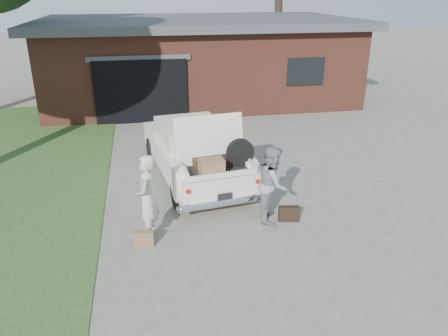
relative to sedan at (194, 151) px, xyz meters
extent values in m
plane|color=gray|center=(0.32, -2.79, -0.69)|extent=(90.00, 90.00, 0.00)
cube|color=brown|center=(1.32, 8.71, 0.81)|extent=(12.00, 7.00, 3.00)
cube|color=#4C4C51|center=(1.32, 8.71, 2.46)|extent=(12.80, 7.80, 0.30)
cube|color=black|center=(-1.18, 5.26, 0.41)|extent=(3.20, 0.30, 2.20)
cube|color=#4C4C51|center=(-1.18, 5.19, 1.56)|extent=(3.50, 0.12, 0.18)
cube|color=black|center=(4.82, 5.19, 0.91)|extent=(1.40, 0.08, 1.00)
cylinder|color=#38281E|center=(6.73, 14.77, 2.13)|extent=(0.44, 0.44, 5.63)
cube|color=silver|center=(-0.01, 0.04, -0.12)|extent=(2.36, 4.77, 0.59)
cube|color=beige|center=(-0.05, 0.31, 0.41)|extent=(1.75, 2.02, 0.47)
cube|color=black|center=(-0.17, 1.17, 0.39)|extent=(1.41, 0.27, 0.40)
cube|color=black|center=(0.08, -0.55, 0.39)|extent=(1.41, 0.27, 0.40)
cylinder|color=black|center=(-0.58, -1.61, -0.39)|extent=(0.28, 0.63, 0.60)
cylinder|color=black|center=(1.01, -1.38, -0.39)|extent=(0.28, 0.63, 0.60)
cylinder|color=black|center=(-1.02, 1.46, -0.39)|extent=(0.28, 0.63, 0.60)
cylinder|color=black|center=(0.57, 1.69, -0.39)|extent=(0.28, 0.63, 0.60)
cylinder|color=silver|center=(0.32, -2.26, -0.32)|extent=(1.88, 0.43, 0.16)
cylinder|color=#A5140F|center=(-0.43, -2.31, 0.02)|extent=(0.12, 0.11, 0.11)
cylinder|color=#A5140F|center=(1.05, -2.10, 0.02)|extent=(0.12, 0.11, 0.11)
cube|color=black|center=(0.32, -2.28, -0.19)|extent=(0.31, 0.06, 0.16)
cube|color=black|center=(0.24, -1.68, 0.20)|extent=(1.54, 1.19, 0.04)
cube|color=silver|center=(-0.49, -1.78, 0.29)|extent=(0.20, 1.00, 0.16)
cube|color=silver|center=(0.96, -1.57, 0.29)|extent=(0.20, 1.00, 0.16)
cube|color=silver|center=(0.31, -2.17, 0.25)|extent=(1.45, 0.26, 0.11)
cube|color=silver|center=(0.18, -1.28, 0.73)|extent=(1.55, 0.46, 1.04)
cube|color=#47301E|center=(0.04, -1.50, 0.30)|extent=(0.58, 0.42, 0.17)
cube|color=#906849|center=(0.10, -2.03, 0.39)|extent=(0.54, 0.39, 0.34)
cube|color=black|center=(0.38, -1.55, 0.30)|extent=(0.62, 0.45, 0.18)
cylinder|color=black|center=(0.78, -1.65, 0.51)|extent=(0.61, 0.23, 0.60)
imported|color=beige|center=(-1.23, -2.73, 0.15)|extent=(0.51, 0.68, 1.68)
imported|color=gray|center=(1.27, -2.47, 0.10)|extent=(0.81, 0.92, 1.59)
cube|color=olive|center=(-1.35, -3.00, -0.54)|extent=(0.40, 0.19, 0.30)
cube|color=black|center=(1.59, -2.63, -0.53)|extent=(0.44, 0.20, 0.33)
camera|label=1|loc=(-1.22, -10.13, 3.76)|focal=35.00mm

